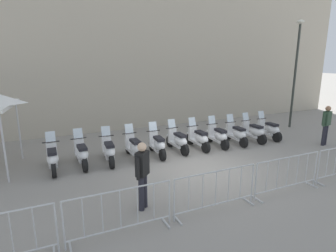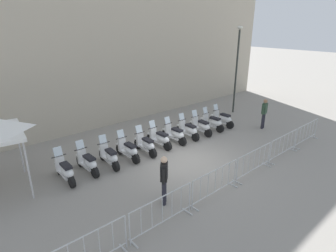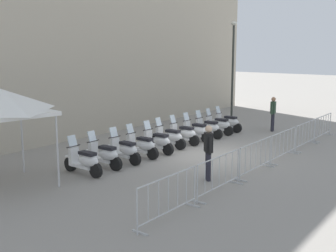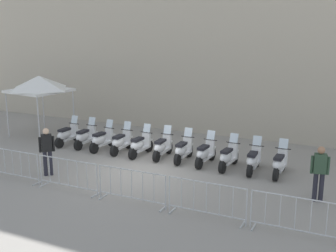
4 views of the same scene
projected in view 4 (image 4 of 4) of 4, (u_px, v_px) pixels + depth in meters
name	position (u px, v px, depth m)	size (l,w,h in m)	color
ground_plane	(138.00, 173.00, 15.38)	(120.00, 120.00, 0.00)	gray
building_facade	(213.00, 9.00, 20.67)	(28.00, 2.40, 12.02)	#B2A893
motorcycle_0	(67.00, 135.00, 18.88)	(0.59, 1.72, 1.24)	black
motorcycle_1	(85.00, 137.00, 18.54)	(0.63, 1.72, 1.24)	black
motorcycle_2	(102.00, 140.00, 18.08)	(0.56, 1.73, 1.24)	black
motorcycle_3	(121.00, 142.00, 17.70)	(0.62, 1.72, 1.24)	black
motorcycle_4	(140.00, 145.00, 17.27)	(0.56, 1.73, 1.24)	black
motorcycle_5	(162.00, 147.00, 16.99)	(0.64, 1.72, 1.24)	black
motorcycle_6	(183.00, 150.00, 16.55)	(0.63, 1.72, 1.24)	black
motorcycle_7	(205.00, 154.00, 16.13)	(0.56, 1.73, 1.24)	black
motorcycle_8	(228.00, 157.00, 15.69)	(0.56, 1.73, 1.24)	black
motorcycle_9	(253.00, 160.00, 15.30)	(0.64, 1.72, 1.24)	black
motorcycle_10	(279.00, 164.00, 14.92)	(0.60, 1.72, 1.24)	black
barrier_segment_1	(13.00, 165.00, 14.57)	(2.27, 0.70, 1.07)	#B2B5B7
barrier_segment_2	(68.00, 175.00, 13.58)	(2.27, 0.70, 1.07)	#B2B5B7
barrier_segment_3	(132.00, 187.00, 12.58)	(2.27, 0.70, 1.07)	#B2B5B7
barrier_segment_4	(206.00, 201.00, 11.59)	(2.27, 0.70, 1.07)	#B2B5B7
barrier_segment_5	(295.00, 217.00, 10.60)	(2.27, 0.70, 1.07)	#B2B5B7
officer_near_row_end	(320.00, 171.00, 12.64)	(0.53, 0.32, 1.73)	#23232D
officer_mid_plaza	(47.00, 149.00, 14.88)	(0.40, 0.45, 1.73)	#23232D
canopy_tent	(39.00, 84.00, 20.12)	(2.43, 2.43, 2.91)	silver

